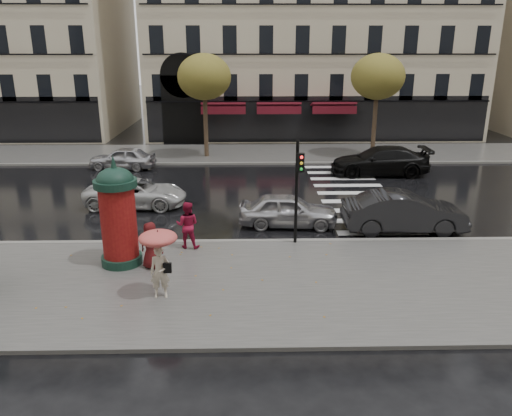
{
  "coord_description": "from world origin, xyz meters",
  "views": [
    {
      "loc": [
        0.57,
        -14.45,
        7.15
      ],
      "look_at": [
        0.91,
        1.5,
        1.9
      ],
      "focal_mm": 35.0,
      "sensor_mm": 36.0,
      "label": 1
    }
  ],
  "objects_px": {
    "man_burgundy": "(151,245)",
    "car_black": "(380,161)",
    "car_silver": "(288,210)",
    "car_white": "(136,193)",
    "woman_umbrella": "(159,253)",
    "woman_red": "(187,225)",
    "car_darkgrey": "(404,212)",
    "traffic_light": "(298,182)",
    "car_far_silver": "(122,158)",
    "morris_column": "(118,213)"
  },
  "relations": [
    {
      "from": "woman_red",
      "to": "car_darkgrey",
      "type": "relative_size",
      "value": 0.36
    },
    {
      "from": "car_far_silver",
      "to": "morris_column",
      "type": "bearing_deg",
      "value": 18.36
    },
    {
      "from": "man_burgundy",
      "to": "car_silver",
      "type": "xyz_separation_m",
      "value": [
        4.85,
        4.21,
        -0.22
      ]
    },
    {
      "from": "man_burgundy",
      "to": "morris_column",
      "type": "height_order",
      "value": "morris_column"
    },
    {
      "from": "man_burgundy",
      "to": "traffic_light",
      "type": "relative_size",
      "value": 0.41
    },
    {
      "from": "car_darkgrey",
      "to": "car_far_silver",
      "type": "distance_m",
      "value": 17.42
    },
    {
      "from": "woman_red",
      "to": "traffic_light",
      "type": "relative_size",
      "value": 0.45
    },
    {
      "from": "woman_red",
      "to": "car_far_silver",
      "type": "distance_m",
      "value": 13.66
    },
    {
      "from": "traffic_light",
      "to": "car_white",
      "type": "xyz_separation_m",
      "value": [
        -6.92,
        4.93,
        -1.81
      ]
    },
    {
      "from": "morris_column",
      "to": "traffic_light",
      "type": "relative_size",
      "value": 0.97
    },
    {
      "from": "woman_red",
      "to": "car_white",
      "type": "xyz_separation_m",
      "value": [
        -2.96,
        5.26,
        -0.34
      ]
    },
    {
      "from": "car_silver",
      "to": "car_white",
      "type": "xyz_separation_m",
      "value": [
        -6.8,
        2.77,
        -0.04
      ]
    },
    {
      "from": "morris_column",
      "to": "car_silver",
      "type": "relative_size",
      "value": 0.93
    },
    {
      "from": "car_darkgrey",
      "to": "car_far_silver",
      "type": "xyz_separation_m",
      "value": [
        -13.66,
        10.8,
        -0.13
      ]
    },
    {
      "from": "traffic_light",
      "to": "morris_column",
      "type": "bearing_deg",
      "value": -164.43
    },
    {
      "from": "car_black",
      "to": "woman_umbrella",
      "type": "bearing_deg",
      "value": -33.82
    },
    {
      "from": "woman_red",
      "to": "car_black",
      "type": "bearing_deg",
      "value": -123.8
    },
    {
      "from": "woman_umbrella",
      "to": "car_darkgrey",
      "type": "distance_m",
      "value": 10.4
    },
    {
      "from": "man_burgundy",
      "to": "car_black",
      "type": "xyz_separation_m",
      "value": [
        10.79,
        12.63,
        -0.1
      ]
    },
    {
      "from": "traffic_light",
      "to": "car_white",
      "type": "relative_size",
      "value": 0.83
    },
    {
      "from": "car_silver",
      "to": "car_darkgrey",
      "type": "bearing_deg",
      "value": -94.68
    },
    {
      "from": "woman_umbrella",
      "to": "man_burgundy",
      "type": "distance_m",
      "value": 2.2
    },
    {
      "from": "car_far_silver",
      "to": "car_black",
      "type": "bearing_deg",
      "value": 89.05
    },
    {
      "from": "car_white",
      "to": "car_black",
      "type": "bearing_deg",
      "value": -63.41
    },
    {
      "from": "woman_umbrella",
      "to": "woman_red",
      "type": "xyz_separation_m",
      "value": [
        0.38,
        3.74,
        -0.53
      ]
    },
    {
      "from": "car_silver",
      "to": "car_darkgrey",
      "type": "height_order",
      "value": "car_darkgrey"
    },
    {
      "from": "morris_column",
      "to": "traffic_light",
      "type": "distance_m",
      "value": 6.3
    },
    {
      "from": "car_white",
      "to": "car_far_silver",
      "type": "distance_m",
      "value": 7.7
    },
    {
      "from": "woman_umbrella",
      "to": "woman_red",
      "type": "distance_m",
      "value": 3.8
    },
    {
      "from": "car_silver",
      "to": "car_black",
      "type": "xyz_separation_m",
      "value": [
        5.95,
        8.41,
        0.12
      ]
    },
    {
      "from": "woman_umbrella",
      "to": "car_black",
      "type": "distance_m",
      "value": 17.84
    },
    {
      "from": "car_silver",
      "to": "car_black",
      "type": "distance_m",
      "value": 10.3
    },
    {
      "from": "morris_column",
      "to": "car_darkgrey",
      "type": "height_order",
      "value": "morris_column"
    },
    {
      "from": "woman_umbrella",
      "to": "car_white",
      "type": "distance_m",
      "value": 9.4
    },
    {
      "from": "woman_umbrella",
      "to": "man_burgundy",
      "type": "relative_size",
      "value": 1.34
    },
    {
      "from": "car_darkgrey",
      "to": "morris_column",
      "type": "bearing_deg",
      "value": 107.2
    },
    {
      "from": "car_white",
      "to": "car_darkgrey",
      "type": "bearing_deg",
      "value": -104.27
    },
    {
      "from": "traffic_light",
      "to": "car_white",
      "type": "bearing_deg",
      "value": 144.55
    },
    {
      "from": "car_white",
      "to": "car_far_silver",
      "type": "bearing_deg",
      "value": 20.2
    },
    {
      "from": "woman_umbrella",
      "to": "man_burgundy",
      "type": "xyz_separation_m",
      "value": [
        -0.63,
        2.02,
        -0.6
      ]
    },
    {
      "from": "morris_column",
      "to": "man_burgundy",
      "type": "bearing_deg",
      "value": -18.85
    },
    {
      "from": "man_burgundy",
      "to": "traffic_light",
      "type": "bearing_deg",
      "value": -140.53
    },
    {
      "from": "woman_umbrella",
      "to": "car_far_silver",
      "type": "relative_size",
      "value": 0.54
    },
    {
      "from": "woman_umbrella",
      "to": "traffic_light",
      "type": "height_order",
      "value": "traffic_light"
    },
    {
      "from": "woman_red",
      "to": "car_darkgrey",
      "type": "distance_m",
      "value": 8.58
    },
    {
      "from": "traffic_light",
      "to": "car_white",
      "type": "distance_m",
      "value": 8.69
    },
    {
      "from": "car_white",
      "to": "woman_umbrella",
      "type": "bearing_deg",
      "value": -161.31
    },
    {
      "from": "woman_red",
      "to": "traffic_light",
      "type": "height_order",
      "value": "traffic_light"
    },
    {
      "from": "man_burgundy",
      "to": "car_darkgrey",
      "type": "relative_size",
      "value": 0.33
    },
    {
      "from": "car_silver",
      "to": "car_white",
      "type": "relative_size",
      "value": 0.87
    }
  ]
}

